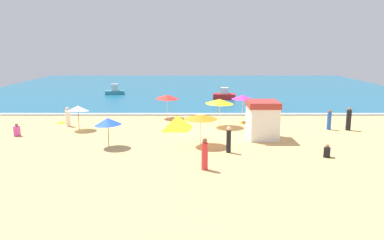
# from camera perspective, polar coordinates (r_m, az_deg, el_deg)

# --- Properties ---
(ground_plane) EXTENTS (60.00, 60.00, 0.00)m
(ground_plane) POSITION_cam_1_polar(r_m,az_deg,el_deg) (30.12, 1.02, -1.45)
(ground_plane) COLOR #E5B26B
(ocean_water) EXTENTS (60.00, 44.00, 0.10)m
(ocean_water) POSITION_cam_1_polar(r_m,az_deg,el_deg) (57.74, 0.56, 4.85)
(ocean_water) COLOR #196084
(ocean_water) RESTS_ON ground_plane
(wave_breaker_foam) EXTENTS (57.00, 0.70, 0.01)m
(wave_breaker_foam) POSITION_cam_1_polar(r_m,az_deg,el_deg) (36.26, 0.86, 0.95)
(wave_breaker_foam) COLOR white
(wave_breaker_foam) RESTS_ON ocean_water
(lifeguard_cabana) EXTENTS (2.18, 2.38, 2.73)m
(lifeguard_cabana) POSITION_cam_1_polar(r_m,az_deg,el_deg) (27.47, 10.62, 0.06)
(lifeguard_cabana) COLOR white
(lifeguard_cabana) RESTS_ON ground_plane
(beach_umbrella_0) EXTENTS (2.16, 2.14, 2.00)m
(beach_umbrella_0) POSITION_cam_1_polar(r_m,az_deg,el_deg) (25.36, -12.54, -0.22)
(beach_umbrella_0) COLOR #4C3823
(beach_umbrella_0) RESTS_ON ground_plane
(beach_umbrella_1) EXTENTS (2.32, 2.32, 2.36)m
(beach_umbrella_1) POSITION_cam_1_polar(r_m,az_deg,el_deg) (33.21, 7.69, 3.45)
(beach_umbrella_1) COLOR silver
(beach_umbrella_1) RESTS_ON ground_plane
(beach_umbrella_2) EXTENTS (2.27, 2.28, 2.14)m
(beach_umbrella_2) POSITION_cam_1_polar(r_m,az_deg,el_deg) (25.15, 1.35, 0.51)
(beach_umbrella_2) COLOR silver
(beach_umbrella_2) RESTS_ON ground_plane
(beach_umbrella_3) EXTENTS (3.08, 3.07, 2.32)m
(beach_umbrella_3) POSITION_cam_1_polar(r_m,az_deg,el_deg) (30.95, 4.24, 2.82)
(beach_umbrella_3) COLOR silver
(beach_umbrella_3) RESTS_ON ground_plane
(beach_umbrella_4) EXTENTS (1.82, 1.85, 2.02)m
(beach_umbrella_4) POSITION_cam_1_polar(r_m,az_deg,el_deg) (31.04, -16.77, 1.68)
(beach_umbrella_4) COLOR #4C3823
(beach_umbrella_4) RESTS_ON ground_plane
(beach_umbrella_5) EXTENTS (2.82, 2.83, 2.22)m
(beach_umbrella_5) POSITION_cam_1_polar(r_m,az_deg,el_deg) (34.52, -3.74, 3.52)
(beach_umbrella_5) COLOR silver
(beach_umbrella_5) RESTS_ON ground_plane
(beach_tent) EXTENTS (3.01, 2.97, 1.16)m
(beach_tent) POSITION_cam_1_polar(r_m,az_deg,el_deg) (30.04, -2.20, -0.36)
(beach_tent) COLOR yellow
(beach_tent) RESTS_ON ground_plane
(beachgoer_0) EXTENTS (0.50, 0.50, 0.81)m
(beachgoer_0) POSITION_cam_1_polar(r_m,az_deg,el_deg) (24.27, 19.73, -4.50)
(beachgoer_0) COLOR black
(beachgoer_0) RESTS_ON ground_plane
(beachgoer_1) EXTENTS (0.39, 0.39, 1.77)m
(beachgoer_1) POSITION_cam_1_polar(r_m,az_deg,el_deg) (20.51, 1.97, -5.24)
(beachgoer_1) COLOR red
(beachgoer_1) RESTS_ON ground_plane
(beachgoer_2) EXTENTS (0.54, 0.54, 1.61)m
(beachgoer_2) POSITION_cam_1_polar(r_m,az_deg,el_deg) (32.81, -18.18, 0.39)
(beachgoer_2) COLOR white
(beachgoer_2) RESTS_ON ground_plane
(beachgoer_3) EXTENTS (0.36, 0.36, 1.68)m
(beachgoer_3) POSITION_cam_1_polar(r_m,az_deg,el_deg) (23.78, 5.59, -2.99)
(beachgoer_3) COLOR black
(beachgoer_3) RESTS_ON ground_plane
(beachgoer_4) EXTENTS (0.53, 0.53, 1.83)m
(beachgoer_4) POSITION_cam_1_polar(r_m,az_deg,el_deg) (32.19, 22.59, 0.06)
(beachgoer_4) COLOR black
(beachgoer_4) RESTS_ON ground_plane
(beachgoer_5) EXTENTS (0.41, 0.41, 1.59)m
(beachgoer_5) POSITION_cam_1_polar(r_m,az_deg,el_deg) (31.88, 20.02, -0.03)
(beachgoer_5) COLOR blue
(beachgoer_5) RESTS_ON ground_plane
(beachgoer_6) EXTENTS (0.38, 0.38, 0.95)m
(beachgoer_6) POSITION_cam_1_polar(r_m,az_deg,el_deg) (30.80, -24.85, -1.44)
(beachgoer_6) COLOR #D84CA5
(beachgoer_6) RESTS_ON ground_plane
(beach_towel_0) EXTENTS (1.33, 0.99, 0.01)m
(beach_towel_0) POSITION_cam_1_polar(r_m,az_deg,el_deg) (28.61, 11.58, -2.37)
(beach_towel_0) COLOR green
(beach_towel_0) RESTS_ON ground_plane
(beach_towel_1) EXTENTS (1.57, 1.15, 0.01)m
(beach_towel_1) POSITION_cam_1_polar(r_m,az_deg,el_deg) (32.86, 8.46, -0.46)
(beach_towel_1) COLOR orange
(beach_towel_1) RESTS_ON ground_plane
(beach_towel_2) EXTENTS (0.75, 1.07, 0.01)m
(beach_towel_2) POSITION_cam_1_polar(r_m,az_deg,el_deg) (34.51, -19.01, -0.40)
(beach_towel_2) COLOR orange
(beach_towel_2) RESTS_ON ground_plane
(small_boat_0) EXTENTS (2.69, 1.56, 1.38)m
(small_boat_0) POSITION_cam_1_polar(r_m,az_deg,el_deg) (51.24, -11.53, 4.32)
(small_boat_0) COLOR teal
(small_boat_0) RESTS_ON ocean_water
(small_boat_1) EXTENTS (2.79, 1.79, 1.41)m
(small_boat_1) POSITION_cam_1_polar(r_m,az_deg,el_deg) (45.93, 4.95, 3.73)
(small_boat_1) COLOR red
(small_boat_1) RESTS_ON ocean_water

